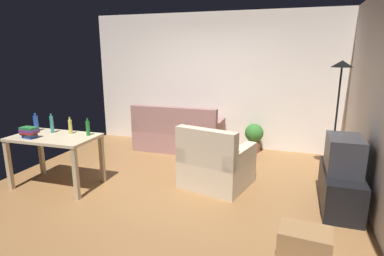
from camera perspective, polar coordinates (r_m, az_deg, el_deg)
name	(u,v)px	position (r m, az deg, el deg)	size (l,w,h in m)	color
ground_plane	(175,184)	(4.82, -3.03, -10.09)	(5.20, 4.40, 0.02)	olive
wall_rear	(213,81)	(6.53, 3.84, 8.56)	(5.20, 0.10, 2.70)	silver
wall_right	(383,103)	(4.26, 31.47, 3.86)	(0.10, 4.40, 2.70)	beige
couch	(178,135)	(6.30, -2.51, -1.25)	(1.71, 0.84, 0.92)	#996B66
tv_stand	(340,188)	(4.47, 25.32, -9.92)	(0.44, 1.10, 0.48)	black
tv	(344,154)	(4.32, 25.99, -4.29)	(0.41, 0.60, 0.44)	#2D2D33
torchiere_lamp	(340,87)	(5.22, 25.28, 6.71)	(0.32, 0.32, 1.81)	black
desk	(55,143)	(4.92, -23.71, -2.56)	(1.21, 0.72, 0.76)	#C6B28E
potted_plant	(254,136)	(6.25, 11.22, -1.41)	(0.36, 0.36, 0.57)	brown
armchair	(215,165)	(4.61, 4.22, -6.76)	(1.08, 1.03, 0.92)	beige
storage_box	(304,244)	(3.36, 19.76, -19.23)	(0.48, 0.34, 0.30)	olive
bottle_blue	(36,123)	(5.28, -26.52, 0.79)	(0.07, 0.07, 0.27)	#2347A3
bottle_tall	(52,124)	(5.07, -24.16, 0.63)	(0.05, 0.05, 0.29)	teal
bottle_squat	(70,126)	(4.91, -21.28, 0.26)	(0.05, 0.05, 0.25)	#BCB24C
bottle_green	(88,128)	(4.72, -18.42, -0.02)	(0.05, 0.05, 0.25)	#1E722D
book_stack	(29,132)	(4.91, -27.50, -0.67)	(0.26, 0.18, 0.16)	navy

